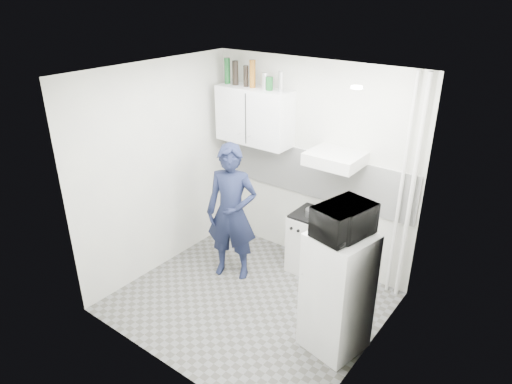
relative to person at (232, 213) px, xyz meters
The scene contains 24 objects.
floor 1.06m from the person, 32.03° to the right, with size 2.80×2.80×0.00m, color slate.
ceiling 1.85m from the person, 32.03° to the right, with size 2.80×2.80×0.00m, color white.
wall_back 1.15m from the person, 60.38° to the left, with size 2.80×2.80×0.00m, color silver.
wall_left 1.03m from the person, 159.47° to the right, with size 2.60×2.60×0.00m, color silver.
wall_right 2.00m from the person, ahead, with size 2.60×2.60×0.00m, color silver.
person is the anchor object (origin of this frame).
stove 1.10m from the person, 42.50° to the left, with size 0.48×0.48×0.77m, color silver.
fridge 1.68m from the person, 12.44° to the right, with size 0.53×0.53×1.28m, color white.
stove_top 1.00m from the person, 42.50° to the left, with size 0.46×0.46×0.03m, color black.
saucepan 0.97m from the person, 39.34° to the left, with size 0.16×0.16×0.09m, color silver.
microwave 1.76m from the person, 12.44° to the right, with size 0.37×0.54×0.30m, color black.
bottle_a 1.80m from the person, 131.25° to the left, with size 0.07×0.07×0.32m, color #144C1E.
bottle_b 1.75m from the person, 125.06° to the left, with size 0.08×0.08×0.30m, color black.
bottle_c 1.69m from the person, 115.49° to the left, with size 0.06×0.06×0.25m, color black.
bottle_d 1.70m from the person, 108.73° to the left, with size 0.07×0.07×0.33m, color brown.
canister_a 1.63m from the person, 95.33° to the left, with size 0.08×0.08×0.20m, color silver.
canister_b 1.61m from the person, 89.96° to the left, with size 0.08×0.08×0.16m, color #144C1E.
bottle_e 1.65m from the person, 77.74° to the left, with size 0.06×0.06×0.24m, color silver.
upper_cabinet 1.26m from the person, 106.82° to the left, with size 1.00×0.35×0.70m, color white.
range_hood 1.38m from the person, 34.60° to the left, with size 0.60×0.50×0.14m, color silver.
backsplash 1.10m from the person, 59.98° to the left, with size 2.74×0.03×0.60m, color white.
pipe_a 2.06m from the person, 24.78° to the left, with size 0.05×0.05×2.60m, color silver.
pipe_b 1.95m from the person, 26.29° to the left, with size 0.04×0.04×2.60m, color silver.
ceiling_spot_fixture 2.30m from the person, ahead, with size 0.10×0.10×0.02m, color white.
Camera 1 is at (2.65, -3.37, 3.37)m, focal length 32.00 mm.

